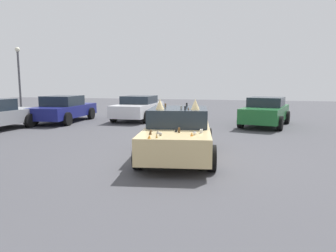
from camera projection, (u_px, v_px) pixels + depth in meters
name	position (u px, v px, depth m)	size (l,w,h in m)	color
ground_plane	(178.00, 157.00, 9.16)	(60.00, 60.00, 0.00)	#47474C
art_car_decorated	(178.00, 132.00, 9.11)	(4.66, 2.51, 1.70)	#D8BC7F
parked_sedan_row_back_far	(266.00, 112.00, 15.61)	(4.56, 2.69, 1.41)	#1E602D
parked_sedan_near_right	(139.00, 108.00, 18.11)	(4.50, 2.09, 1.37)	silver
parked_sedan_near_left	(64.00, 109.00, 17.14)	(4.67, 2.26, 1.43)	navy
lot_lamp_post	(19.00, 75.00, 18.81)	(0.28, 0.28, 4.20)	#4C4C51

